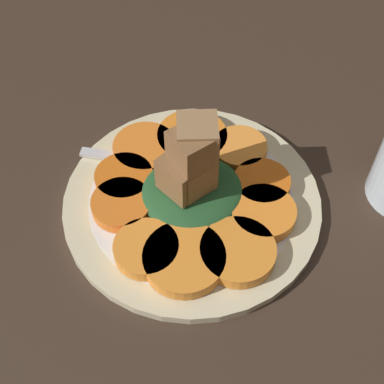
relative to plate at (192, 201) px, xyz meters
The scene contains 14 objects.
table_slab 1.52cm from the plate, ahead, with size 120.00×120.00×2.00cm, color #38281E.
plate is the anchor object (origin of this frame).
carrot_slice_0 7.71cm from the plate, 100.87° to the right, with size 7.55×7.55×1.34cm, color orange.
carrot_slice_1 7.93cm from the plate, 61.09° to the right, with size 6.79×6.79×1.34cm, color orange.
carrot_slice_2 7.30cm from the plate, 26.85° to the right, with size 5.92×5.92×1.34cm, color orange.
carrot_slice_3 7.13cm from the plate, ahead, with size 5.95×5.95×1.34cm, color orange.
carrot_slice_4 7.72cm from the plate, 45.65° to the left, with size 6.08×6.08×1.34cm, color orange.
carrot_slice_5 7.55cm from the plate, 73.87° to the left, with size 7.63×7.63×1.34cm, color orange.
carrot_slice_6 7.97cm from the plate, 111.64° to the left, with size 7.05×7.05×1.34cm, color orange.
carrot_slice_7 7.41cm from the plate, 150.77° to the left, with size 6.28×6.28×1.34cm, color orange.
carrot_slice_8 7.27cm from the plate, behind, with size 5.74×5.74×1.34cm, color orange.
carrot_slice_9 7.98cm from the plate, 140.73° to the right, with size 5.76×5.76×1.34cm, color orange.
center_pile 3.94cm from the plate, 95.14° to the right, with size 10.35×9.32×9.43cm.
fork 4.71cm from the plate, 74.79° to the right, with size 18.35×8.56×0.40cm.
Camera 1 is at (5.95, 31.53, 45.98)cm, focal length 50.00 mm.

